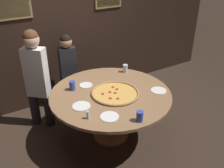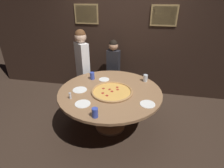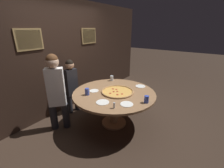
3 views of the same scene
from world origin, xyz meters
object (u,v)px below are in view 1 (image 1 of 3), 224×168
at_px(drink_cup_front_edge, 140,116).
at_px(diner_centre_back, 68,67).
at_px(condiment_shaker, 88,115).
at_px(dining_table, 111,101).
at_px(diner_side_left, 36,74).
at_px(white_plate_left_side, 159,90).
at_px(drink_cup_by_shaker, 125,68).
at_px(white_plate_near_front, 81,106).
at_px(white_plate_right_side, 86,85).
at_px(white_plate_far_back, 110,117).
at_px(drink_cup_centre_back, 72,86).
at_px(giant_pizza, 115,93).

relative_size(drink_cup_front_edge, diner_centre_back, 0.10).
bearing_deg(condiment_shaker, dining_table, 34.86).
bearing_deg(diner_side_left, drink_cup_front_edge, 157.37).
distance_m(condiment_shaker, diner_centre_back, 1.51).
height_order(white_plate_left_side, diner_centre_back, diner_centre_back).
relative_size(drink_cup_by_shaker, condiment_shaker, 1.27).
bearing_deg(white_plate_near_front, white_plate_right_side, 57.69).
height_order(white_plate_far_back, diner_side_left, diner_side_left).
height_order(drink_cup_front_edge, drink_cup_centre_back, drink_cup_centre_back).
height_order(white_plate_left_side, white_plate_near_front, same).
distance_m(dining_table, giant_pizza, 0.15).
height_order(drink_cup_centre_back, diner_centre_back, diner_centre_back).
height_order(drink_cup_by_shaker, white_plate_left_side, drink_cup_by_shaker).
relative_size(drink_cup_centre_back, white_plate_far_back, 0.59).
height_order(drink_cup_by_shaker, diner_centre_back, diner_centre_back).
bearing_deg(drink_cup_centre_back, drink_cup_front_edge, -71.20).
distance_m(white_plate_right_side, diner_centre_back, 0.74).
xyz_separation_m(condiment_shaker, diner_centre_back, (0.36, 1.47, -0.05)).
bearing_deg(white_plate_far_back, drink_cup_by_shaker, 47.39).
bearing_deg(giant_pizza, diner_side_left, 132.28).
bearing_deg(drink_cup_front_edge, dining_table, 86.54).
bearing_deg(white_plate_near_front, condiment_shaker, -98.76).
bearing_deg(giant_pizza, white_plate_left_side, -23.54).
relative_size(white_plate_right_side, diner_centre_back, 0.14).
height_order(drink_cup_centre_back, white_plate_far_back, drink_cup_centre_back).
relative_size(white_plate_left_side, white_plate_far_back, 0.97).
distance_m(drink_cup_centre_back, white_plate_far_back, 0.83).
height_order(white_plate_near_front, condiment_shaker, condiment_shaker).
relative_size(white_plate_near_front, diner_side_left, 0.15).
bearing_deg(dining_table, diner_centre_back, 98.09).
bearing_deg(condiment_shaker, drink_cup_centre_back, 80.67).
relative_size(drink_cup_front_edge, white_plate_near_front, 0.55).
height_order(white_plate_far_back, white_plate_right_side, same).
relative_size(drink_cup_by_shaker, white_plate_far_back, 0.56).
height_order(drink_cup_front_edge, condiment_shaker, drink_cup_front_edge).
height_order(drink_cup_front_edge, diner_centre_back, diner_centre_back).
xyz_separation_m(condiment_shaker, diner_side_left, (-0.23, 1.19, 0.08)).
bearing_deg(white_plate_left_side, dining_table, 153.82).
bearing_deg(white_plate_right_side, white_plate_near_front, -122.31).
relative_size(giant_pizza, white_plate_near_front, 2.86).
distance_m(giant_pizza, white_plate_right_side, 0.48).
bearing_deg(white_plate_near_front, white_plate_left_side, -10.79).
height_order(white_plate_near_front, diner_centre_back, diner_centre_back).
bearing_deg(white_plate_near_front, diner_centre_back, 74.90).
distance_m(dining_table, white_plate_right_side, 0.43).
distance_m(drink_cup_by_shaker, white_plate_right_side, 0.74).
xyz_separation_m(drink_cup_by_shaker, white_plate_right_side, (-0.73, -0.08, -0.06)).
height_order(white_plate_far_back, diner_centre_back, diner_centre_back).
relative_size(drink_cup_front_edge, white_plate_left_side, 0.59).
distance_m(giant_pizza, diner_side_left, 1.19).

